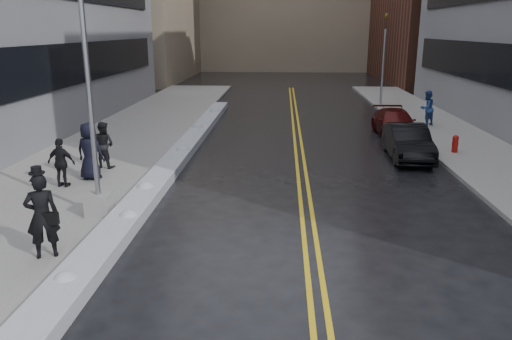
# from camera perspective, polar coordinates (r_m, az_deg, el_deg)

# --- Properties ---
(ground) EXTENTS (160.00, 160.00, 0.00)m
(ground) POSITION_cam_1_polar(r_m,az_deg,el_deg) (12.10, -5.64, -9.39)
(ground) COLOR black
(ground) RESTS_ON ground
(sidewalk_west) EXTENTS (5.50, 50.00, 0.15)m
(sidewalk_west) POSITION_cam_1_polar(r_m,az_deg,el_deg) (22.69, -16.33, 2.27)
(sidewalk_west) COLOR gray
(sidewalk_west) RESTS_ON ground
(sidewalk_east) EXTENTS (4.00, 50.00, 0.15)m
(sidewalk_east) POSITION_cam_1_polar(r_m,az_deg,el_deg) (22.95, 24.06, 1.67)
(sidewalk_east) COLOR gray
(sidewalk_east) RESTS_ON ground
(lane_line_left) EXTENTS (0.12, 50.00, 0.01)m
(lane_line_left) POSITION_cam_1_polar(r_m,az_deg,el_deg) (21.44, 4.58, 1.90)
(lane_line_left) COLOR gold
(lane_line_left) RESTS_ON ground
(lane_line_right) EXTENTS (0.12, 50.00, 0.01)m
(lane_line_right) POSITION_cam_1_polar(r_m,az_deg,el_deg) (21.45, 5.38, 1.89)
(lane_line_right) COLOR gold
(lane_line_right) RESTS_ON ground
(snow_ridge) EXTENTS (0.90, 30.00, 0.34)m
(snow_ridge) POSITION_cam_1_polar(r_m,az_deg,el_deg) (19.90, -9.22, 1.15)
(snow_ridge) COLOR silver
(snow_ridge) RESTS_ON ground
(lamppost) EXTENTS (0.65, 0.65, 7.62)m
(lamppost) POSITION_cam_1_polar(r_m,az_deg,el_deg) (14.02, -18.18, 4.32)
(lamppost) COLOR gray
(lamppost) RESTS_ON sidewalk_west
(fire_hydrant) EXTENTS (0.26, 0.26, 0.73)m
(fire_hydrant) POSITION_cam_1_polar(r_m,az_deg,el_deg) (22.51, 21.81, 2.90)
(fire_hydrant) COLOR maroon
(fire_hydrant) RESTS_ON sidewalk_east
(traffic_signal) EXTENTS (0.16, 0.20, 6.00)m
(traffic_signal) POSITION_cam_1_polar(r_m,az_deg,el_deg) (35.50, 14.38, 12.52)
(traffic_signal) COLOR gray
(traffic_signal) RESTS_ON sidewalk_east
(pedestrian_fedora) EXTENTS (0.85, 0.73, 1.96)m
(pedestrian_fedora) POSITION_cam_1_polar(r_m,az_deg,el_deg) (12.11, -23.27, -4.84)
(pedestrian_fedora) COLOR black
(pedestrian_fedora) RESTS_ON sidewalk_west
(pedestrian_b) EXTENTS (0.99, 0.86, 1.73)m
(pedestrian_b) POSITION_cam_1_polar(r_m,az_deg,el_deg) (19.33, -17.05, 2.79)
(pedestrian_b) COLOR black
(pedestrian_b) RESTS_ON sidewalk_west
(pedestrian_c) EXTENTS (1.07, 0.82, 1.97)m
(pedestrian_c) POSITION_cam_1_polar(r_m,az_deg,el_deg) (17.88, -18.47, 2.05)
(pedestrian_c) COLOR black
(pedestrian_c) RESTS_ON sidewalk_west
(pedestrian_d) EXTENTS (0.99, 0.52, 1.61)m
(pedestrian_d) POSITION_cam_1_polar(r_m,az_deg,el_deg) (17.36, -21.35, 0.78)
(pedestrian_d) COLOR black
(pedestrian_d) RESTS_ON sidewalk_west
(pedestrian_east) EXTENTS (1.14, 1.09, 1.85)m
(pedestrian_east) POSITION_cam_1_polar(r_m,az_deg,el_deg) (28.27, 18.93, 6.70)
(pedestrian_east) COLOR navy
(pedestrian_east) RESTS_ON sidewalk_east
(car_black) EXTENTS (1.62, 4.27, 1.39)m
(car_black) POSITION_cam_1_polar(r_m,az_deg,el_deg) (21.28, 16.97, 3.06)
(car_black) COLOR black
(car_black) RESTS_ON ground
(car_maroon) EXTENTS (1.81, 4.43, 1.29)m
(car_maroon) POSITION_cam_1_polar(r_m,az_deg,el_deg) (25.81, 15.61, 5.19)
(car_maroon) COLOR #440B0A
(car_maroon) RESTS_ON ground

